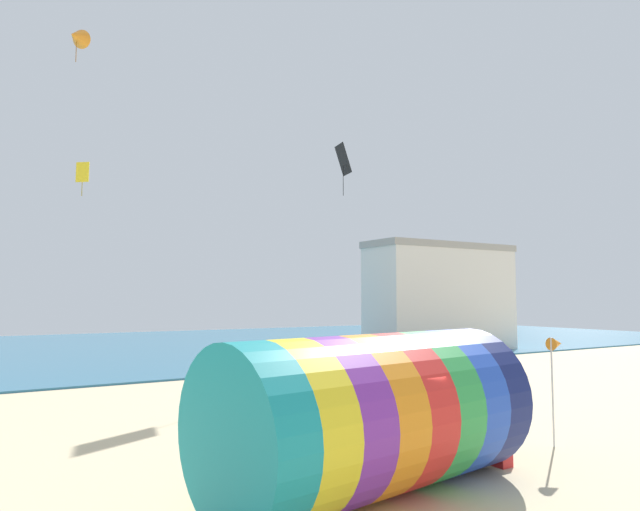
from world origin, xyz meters
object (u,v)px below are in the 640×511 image
Objects in this scene: giant_inflatable_tube at (371,414)px; kite_black_diamond at (343,160)px; beach_flag at (556,349)px; bystander_near_water at (314,395)px; kite_handler at (492,415)px; cooler_box at (500,458)px; kite_yellow_diamond at (82,173)px; kite_orange_delta at (77,37)px; bystander_mid_beach at (433,372)px.

kite_black_diamond reaches higher than giant_inflatable_tube.
bystander_near_water is at bearing 122.88° from beach_flag.
giant_inflatable_tube is 7.28m from bystander_near_water.
kite_handler is 3.33× the size of cooler_box.
kite_orange_delta reaches higher than kite_yellow_diamond.
bystander_near_water is 7.70m from beach_flag.
cooler_box is (3.86, 0.02, -1.47)m from giant_inflatable_tube.
kite_orange_delta reaches higher than cooler_box.
kite_black_diamond is 21.49m from cooler_box.
kite_yellow_diamond is (-3.24, 16.84, 7.91)m from giant_inflatable_tube.
kite_orange_delta is at bearing 179.92° from kite_black_diamond.
kite_handler is 0.59× the size of kite_black_diamond.
cooler_box is (-1.05, -1.15, -0.71)m from kite_handler.
giant_inflatable_tube is 22.29m from kite_black_diamond.
beach_flag is at bearing -103.22° from kite_black_diamond.
kite_yellow_diamond reaches higher than beach_flag.
bystander_mid_beach is (-0.28, -7.47, -11.06)m from kite_black_diamond.
kite_yellow_diamond is 0.92× the size of kite_orange_delta.
giant_inflatable_tube reaches higher than cooler_box.
cooler_box is (-6.39, -9.27, -0.64)m from bystander_mid_beach.
beach_flag is at bearing -111.90° from bystander_mid_beach.
beach_flag is at bearing 8.61° from cooler_box.
giant_inflatable_tube is 4.94× the size of kite_yellow_diamond.
giant_inflatable_tube is 4.30× the size of kite_handler.
beach_flag is (1.79, -0.72, 1.74)m from kite_handler.
kite_orange_delta is 3.16× the size of cooler_box.
kite_yellow_diamond is at bearing 179.70° from kite_black_diamond.
bystander_near_water is at bearing 100.35° from cooler_box.
bystander_mid_beach is at bearing -29.21° from kite_yellow_diamond.
beach_flag is (-3.56, -8.84, 1.82)m from bystander_mid_beach.
kite_orange_delta is at bearing 102.32° from giant_inflatable_tube.
kite_orange_delta is 0.56× the size of beach_flag.
bystander_near_water is 3.18× the size of cooler_box.
bystander_mid_beach is 0.54× the size of beach_flag.
bystander_near_water is (6.30, -10.05, -14.78)m from kite_orange_delta.
giant_inflatable_tube is 2.55× the size of kite_black_diamond.
kite_handler is 0.59× the size of beach_flag.
giant_inflatable_tube is 4.63× the size of bystander_mid_beach.
bystander_near_water is 1.03× the size of bystander_mid_beach.
kite_yellow_diamond is 0.94× the size of bystander_mid_beach.
beach_flag is (4.07, -6.29, 1.79)m from bystander_near_water.
kite_yellow_diamond is 0.91× the size of bystander_near_water.
kite_handler is at bearing -67.73° from bystander_near_water.
kite_handler is at bearing -109.82° from kite_black_diamond.
kite_handler reaches higher than bystander_mid_beach.
bystander_mid_beach is at bearing 68.10° from beach_flag.
kite_black_diamond is at bearing 87.87° from bystander_mid_beach.
bystander_mid_beach is (7.62, 2.55, -0.02)m from bystander_near_water.
kite_black_diamond is 1.94× the size of kite_yellow_diamond.
bystander_mid_beach is (13.92, -7.49, -14.81)m from kite_orange_delta.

